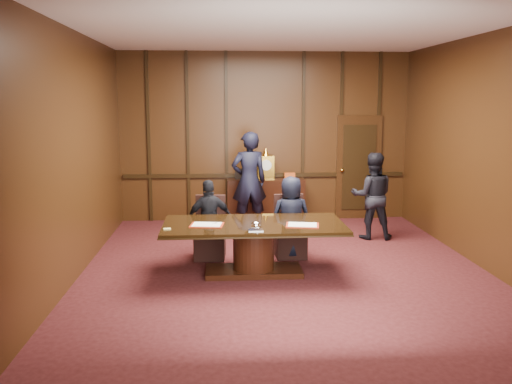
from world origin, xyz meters
The scene contains 13 objects.
room centered at (0.07, 0.14, 1.72)m, with size 7.00×7.04×3.50m.
sideboard centered at (0.00, 3.26, 0.49)m, with size 1.60×0.45×1.54m.
conference_table centered at (-0.47, -0.19, 0.51)m, with size 2.62×1.32×0.76m.
folder_left centered at (-1.14, -0.29, 0.77)m, with size 0.50×0.39×0.02m.
folder_right centered at (0.21, -0.40, 0.77)m, with size 0.51×0.40×0.02m.
inkstand centered at (-0.47, -0.64, 0.81)m, with size 0.20×0.14×0.12m.
notepad centered at (-1.68, -0.50, 0.77)m, with size 0.10×0.07×0.01m, color #D4C068.
chair_left centered at (-1.12, 0.69, 0.29)m, with size 0.51×0.51×0.99m.
chair_right centered at (0.18, 0.69, 0.29)m, with size 0.50×0.50×0.99m.
signatory_left centered at (-1.12, 0.61, 0.64)m, with size 0.75×0.31×1.28m, color black.
signatory_right centered at (0.18, 0.61, 0.66)m, with size 0.65×0.42×1.33m, color black.
witness_left centered at (-0.38, 2.64, 0.96)m, with size 0.70×0.46×1.92m, color black.
witness_right centered at (1.82, 1.74, 0.79)m, with size 0.77×0.60×1.58m, color black.
Camera 1 is at (-0.96, -7.80, 2.51)m, focal length 38.00 mm.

